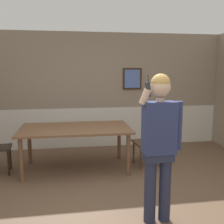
% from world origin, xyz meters
% --- Properties ---
extents(ground_plane, '(6.98, 6.98, 0.00)m').
position_xyz_m(ground_plane, '(0.00, 0.00, 0.00)').
color(ground_plane, brown).
extents(room_back_partition, '(6.34, 0.17, 2.65)m').
position_xyz_m(room_back_partition, '(0.00, 2.87, 1.27)').
color(room_back_partition, gray).
rests_on(room_back_partition, ground_plane).
extents(dining_table, '(1.98, 1.11, 0.78)m').
position_xyz_m(dining_table, '(-0.37, 1.42, 0.70)').
color(dining_table, brown).
rests_on(dining_table, ground_plane).
extents(chair_by_doorway, '(0.52, 0.52, 0.94)m').
position_xyz_m(chair_by_doorway, '(1.00, 1.41, 0.47)').
color(chair_by_doorway, '#513823').
rests_on(chair_by_doorway, ground_plane).
extents(person_figure, '(0.54, 0.23, 1.77)m').
position_xyz_m(person_figure, '(0.55, -0.44, 1.02)').
color(person_figure, '#282E49').
rests_on(person_figure, ground_plane).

